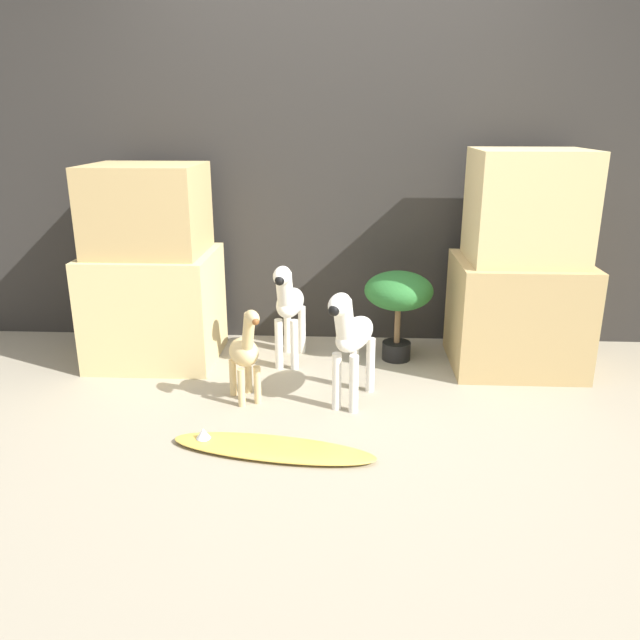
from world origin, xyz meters
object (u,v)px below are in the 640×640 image
at_px(zebra_right, 352,336).
at_px(zebra_left, 289,304).
at_px(giraffe_figurine, 245,352).
at_px(surfboard, 271,448).
at_px(potted_palm_front, 398,296).

height_order(zebra_right, zebra_left, same).
height_order(zebra_right, giraffe_figurine, zebra_right).
xyz_separation_m(giraffe_figurine, surfboard, (0.20, -0.53, -0.26)).
distance_m(giraffe_figurine, surfboard, 0.62).
bearing_deg(zebra_left, surfboard, -88.97).
xyz_separation_m(zebra_left, potted_palm_front, (0.66, 0.10, 0.03)).
xyz_separation_m(zebra_right, potted_palm_front, (0.28, 0.65, 0.03)).
xyz_separation_m(zebra_left, giraffe_figurine, (-0.18, -0.55, -0.10)).
bearing_deg(giraffe_figurine, potted_palm_front, 37.69).
relative_size(zebra_right, potted_palm_front, 1.17).
distance_m(zebra_left, potted_palm_front, 0.67).
distance_m(zebra_left, giraffe_figurine, 0.58).
height_order(zebra_left, giraffe_figurine, zebra_left).
bearing_deg(giraffe_figurine, zebra_right, -0.33).
xyz_separation_m(zebra_right, giraffe_figurine, (-0.56, 0.00, -0.10)).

